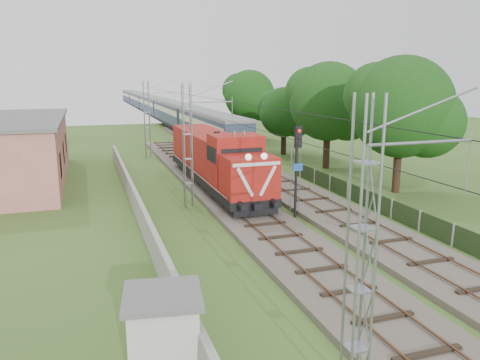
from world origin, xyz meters
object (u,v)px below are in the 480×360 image
object	(u,v)px
coach_rake	(153,105)
signal_post	(297,155)
locomotive	(215,158)
relay_hut	(164,330)

from	to	relation	value
coach_rake	signal_post	xyz separation A→B (m)	(-2.37, -77.01, 1.21)
locomotive	signal_post	distance (m)	9.24
coach_rake	signal_post	world-z (taller)	signal_post
coach_rake	relay_hut	xyz separation A→B (m)	(-12.40, -89.42, -1.45)
relay_hut	signal_post	bearing A→B (deg)	51.06
locomotive	coach_rake	xyz separation A→B (m)	(5.00, 68.27, 0.26)
coach_rake	locomotive	bearing A→B (deg)	-94.19
signal_post	locomotive	bearing A→B (deg)	106.77
signal_post	relay_hut	bearing A→B (deg)	-128.94
relay_hut	locomotive	bearing A→B (deg)	70.72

